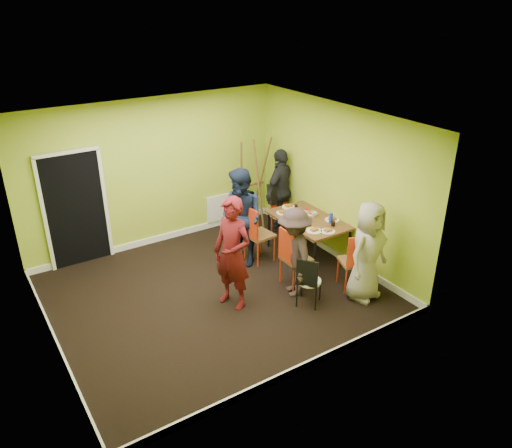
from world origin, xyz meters
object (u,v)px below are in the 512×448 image
Objects in this scene: chair_left_near at (292,255)px; thermos at (306,215)px; blue_bottle at (331,218)px; person_back_end at (281,190)px; chair_left_far at (256,231)px; person_standing at (233,253)px; person_front_end at (367,252)px; person_left_far at (241,218)px; easel at (254,183)px; chair_front_end at (356,259)px; person_left_near at (294,253)px; dining_table at (308,221)px; chair_bentwood at (308,279)px; chair_back_end at (279,198)px; orange_bottle at (296,214)px.

chair_left_near is 1.02m from thermos.
blue_bottle is 1.56m from person_back_end.
thermos is at bearing 58.99° from chair_left_far.
person_front_end is at bearing 41.54° from person_standing.
easel is at bearing 129.75° from person_left_far.
easel is 2.10m from blue_bottle.
chair_front_end is 5.51× the size of blue_bottle.
person_left_near is (-0.91, -2.60, -0.17)m from easel.
blue_bottle is 1.58m from person_left_far.
person_left_far is (-0.23, 0.10, 0.27)m from chair_left_far.
dining_table is 1.34m from chair_front_end.
thermos is at bearing 152.21° from person_left_near.
thermos is at bearing 129.19° from chair_left_near.
person_front_end is (0.78, -0.89, 0.23)m from chair_left_near.
thermos is 1.32m from person_back_end.
person_left_far reaches higher than chair_bentwood.
chair_back_end is 1.47m from person_left_far.
easel is at bearing 87.78° from orange_bottle.
person_left_near reaches higher than chair_left_far.
chair_front_end is at bearing 50.19° from chair_left_near.
person_back_end is (0.33, 2.54, 0.28)m from chair_front_end.
easel is (-0.21, 0.61, 0.19)m from chair_back_end.
chair_left_far is at bearing 159.64° from dining_table.
blue_bottle is at bearing 53.55° from chair_left_far.
chair_left_near is 4.73× the size of thermos.
dining_table is at bearing 151.05° from person_left_near.
orange_bottle is 1.38m from person_left_near.
person_standing is at bearing -128.72° from easel.
orange_bottle is at bearing 112.17° from chair_bentwood.
orange_bottle is at bearing 160.94° from person_left_near.
dining_table is at bearing 86.34° from person_standing.
thermos reaches higher than orange_bottle.
easel is at bearing 97.83° from blue_bottle.
chair_bentwood is 1.76m from orange_bottle.
person_front_end reaches higher than orange_bottle.
easel reaches higher than blue_bottle.
chair_left_far reaches higher than chair_left_near.
thermos is at bearing 85.66° from person_standing.
chair_left_far reaches higher than orange_bottle.
person_left_near is at bearing -8.20° from chair_left_far.
person_front_end is at bearing -93.03° from dining_table.
chair_left_far reaches higher than chair_back_end.
chair_left_far is at bearing -163.80° from person_left_near.
chair_left_near is 0.59× the size of person_left_far.
chair_left_far is 0.63× the size of person_back_end.
chair_back_end is (1.07, 0.78, 0.12)m from chair_left_far.
person_standing reaches higher than person_left_near.
blue_bottle is at bearing 90.00° from chair_bentwood.
chair_front_end is at bearing 49.86° from chair_bentwood.
chair_left_near is at bearing -140.62° from thermos.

